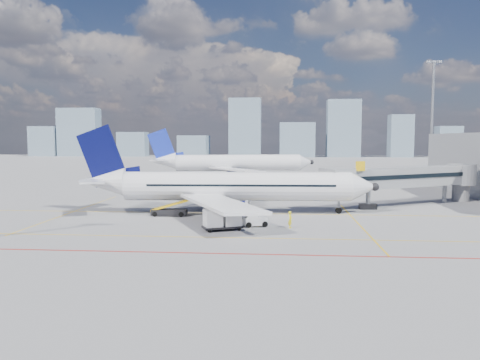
{
  "coord_description": "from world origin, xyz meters",
  "views": [
    {
      "loc": [
        5.39,
        -48.06,
        9.04
      ],
      "look_at": [
        0.75,
        8.97,
        4.0
      ],
      "focal_mm": 35.0,
      "sensor_mm": 36.0,
      "label": 1
    }
  ],
  "objects_px": {
    "main_aircraft": "(224,187)",
    "belt_loader": "(170,211)",
    "baggage_tug": "(254,219)",
    "ramp_worker": "(290,220)",
    "cargo_dolly": "(222,219)",
    "second_aircraft": "(231,163)"
  },
  "relations": [
    {
      "from": "main_aircraft",
      "to": "belt_loader",
      "type": "height_order",
      "value": "main_aircraft"
    },
    {
      "from": "main_aircraft",
      "to": "baggage_tug",
      "type": "xyz_separation_m",
      "value": [
        4.06,
        -8.51,
        -2.44
      ]
    },
    {
      "from": "main_aircraft",
      "to": "ramp_worker",
      "type": "distance_m",
      "value": 12.15
    },
    {
      "from": "main_aircraft",
      "to": "cargo_dolly",
      "type": "relative_size",
      "value": 8.72
    },
    {
      "from": "second_aircraft",
      "to": "baggage_tug",
      "type": "distance_m",
      "value": 65.33
    },
    {
      "from": "main_aircraft",
      "to": "cargo_dolly",
      "type": "distance_m",
      "value": 11.03
    },
    {
      "from": "second_aircraft",
      "to": "baggage_tug",
      "type": "relative_size",
      "value": 15.05
    },
    {
      "from": "cargo_dolly",
      "to": "ramp_worker",
      "type": "bearing_deg",
      "value": -8.64
    },
    {
      "from": "cargo_dolly",
      "to": "baggage_tug",
      "type": "bearing_deg",
      "value": 13.75
    },
    {
      "from": "belt_loader",
      "to": "ramp_worker",
      "type": "xyz_separation_m",
      "value": [
        13.88,
        -6.47,
        0.24
      ]
    },
    {
      "from": "second_aircraft",
      "to": "cargo_dolly",
      "type": "xyz_separation_m",
      "value": [
        5.87,
        -66.96,
        -2.06
      ]
    },
    {
      "from": "cargo_dolly",
      "to": "ramp_worker",
      "type": "relative_size",
      "value": 2.46
    },
    {
      "from": "ramp_worker",
      "to": "belt_loader",
      "type": "bearing_deg",
      "value": 81.05
    },
    {
      "from": "cargo_dolly",
      "to": "belt_loader",
      "type": "relative_size",
      "value": 0.72
    },
    {
      "from": "ramp_worker",
      "to": "cargo_dolly",
      "type": "bearing_deg",
      "value": 120.65
    },
    {
      "from": "second_aircraft",
      "to": "belt_loader",
      "type": "height_order",
      "value": "second_aircraft"
    },
    {
      "from": "cargo_dolly",
      "to": "ramp_worker",
      "type": "xyz_separation_m",
      "value": [
        6.75,
        1.76,
        -0.3
      ]
    },
    {
      "from": "main_aircraft",
      "to": "second_aircraft",
      "type": "height_order",
      "value": "second_aircraft"
    },
    {
      "from": "second_aircraft",
      "to": "ramp_worker",
      "type": "bearing_deg",
      "value": -89.99
    },
    {
      "from": "belt_loader",
      "to": "ramp_worker",
      "type": "relative_size",
      "value": 3.43
    },
    {
      "from": "main_aircraft",
      "to": "belt_loader",
      "type": "distance_m",
      "value": 7.11
    },
    {
      "from": "belt_loader",
      "to": "cargo_dolly",
      "type": "bearing_deg",
      "value": -49.7
    }
  ]
}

